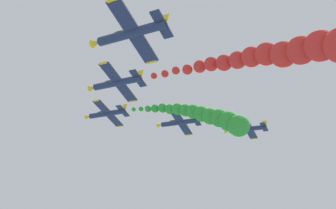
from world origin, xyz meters
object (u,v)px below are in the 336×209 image
at_px(airplane_lead, 107,114).
at_px(airplane_right_inner, 179,122).
at_px(airplane_left_inner, 116,83).
at_px(airplane_left_outer, 130,33).
at_px(airplane_right_outer, 247,129).

bearing_deg(airplane_lead, airplane_right_inner, -44.75).
relative_size(airplane_left_inner, airplane_right_inner, 1.00).
xyz_separation_m(airplane_left_outer, airplane_right_outer, (51.86, 0.46, -0.25)).
relative_size(airplane_lead, airplane_left_inner, 1.00).
bearing_deg(airplane_right_outer, airplane_right_inner, 137.56).
bearing_deg(airplane_right_outer, airplane_left_inner, 164.02).
distance_m(airplane_lead, airplane_right_outer, 34.09).
bearing_deg(airplane_right_inner, airplane_right_outer, -42.44).
bearing_deg(airplane_left_outer, airplane_right_outer, 0.51).
bearing_deg(airplane_lead, airplane_left_outer, -138.59).
xyz_separation_m(airplane_right_inner, airplane_left_outer, (-38.76, -12.43, 0.21)).
height_order(airplane_right_inner, airplane_right_outer, airplane_right_inner).
distance_m(airplane_lead, airplane_left_inner, 18.62).
xyz_separation_m(airplane_lead, airplane_left_outer, (-27.15, -23.94, -0.44)).
distance_m(airplane_left_outer, airplane_right_outer, 51.86).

